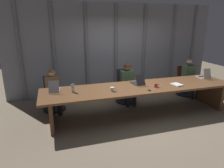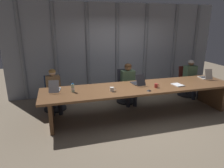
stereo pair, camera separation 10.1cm
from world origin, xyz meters
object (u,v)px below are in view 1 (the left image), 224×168
(person_center, at_px, (190,76))
(conference_mic_middle, at_px, (149,90))
(laptop_left_mid, at_px, (137,82))
(coffee_mug_far, at_px, (156,85))
(laptop_left_end, at_px, (55,89))
(office_chair_left_end, at_px, (54,97))
(person_left_mid, at_px, (128,81))
(coffee_mug_near, at_px, (112,89))
(office_chair_left_mid, at_px, (125,90))
(office_chair_center, at_px, (185,84))
(person_left_end, at_px, (53,89))
(spiral_notepad, at_px, (177,84))
(laptop_center, at_px, (204,76))
(water_bottle_primary, at_px, (73,88))

(person_center, distance_m, conference_mic_middle, 2.36)
(laptop_left_mid, distance_m, coffee_mug_far, 0.50)
(laptop_left_end, relative_size, office_chair_left_end, 0.50)
(laptop_left_mid, bearing_deg, person_left_mid, -3.88)
(coffee_mug_near, xyz_separation_m, coffee_mug_far, (1.12, -0.03, 0.00))
(coffee_mug_far, bearing_deg, person_left_mid, 109.16)
(laptop_left_end, bearing_deg, coffee_mug_near, -99.45)
(office_chair_left_mid, height_order, office_chair_center, office_chair_left_mid)
(office_chair_left_mid, distance_m, person_left_end, 2.09)
(laptop_left_end, bearing_deg, spiral_notepad, -89.88)
(office_chair_center, bearing_deg, office_chair_left_end, -89.16)
(laptop_center, bearing_deg, water_bottle_primary, 98.10)
(office_chair_left_end, height_order, spiral_notepad, office_chair_left_end)
(laptop_left_mid, bearing_deg, coffee_mug_far, -144.03)
(water_bottle_primary, xyz_separation_m, spiral_notepad, (2.62, -0.19, -0.08))
(water_bottle_primary, bearing_deg, coffee_mug_near, -12.18)
(person_left_mid, bearing_deg, office_chair_left_mid, -172.39)
(office_chair_left_end, distance_m, water_bottle_primary, 1.15)
(office_chair_center, height_order, person_center, person_center)
(office_chair_left_mid, bearing_deg, person_left_end, -85.23)
(laptop_left_mid, bearing_deg, person_center, -78.93)
(laptop_left_mid, bearing_deg, office_chair_left_mid, -2.91)
(office_chair_left_end, relative_size, coffee_mug_far, 7.23)
(person_left_mid, height_order, person_center, person_left_mid)
(laptop_left_end, height_order, coffee_mug_far, laptop_left_end)
(person_left_end, relative_size, spiral_notepad, 3.40)
(water_bottle_primary, bearing_deg, office_chair_center, 14.04)
(laptop_left_end, height_order, water_bottle_primary, laptop_left_end)
(laptop_left_end, distance_m, conference_mic_middle, 2.20)
(office_chair_left_mid, bearing_deg, spiral_notepad, 41.57)
(water_bottle_primary, bearing_deg, laptop_left_end, 153.79)
(water_bottle_primary, bearing_deg, conference_mic_middle, -13.20)
(person_left_mid, bearing_deg, office_chair_center, 95.66)
(laptop_left_end, distance_m, water_bottle_primary, 0.45)
(coffee_mug_near, height_order, spiral_notepad, coffee_mug_near)
(office_chair_left_end, relative_size, person_center, 0.78)
(laptop_left_mid, xyz_separation_m, person_left_mid, (-0.01, 0.62, -0.14))
(person_left_mid, relative_size, spiral_notepad, 3.50)
(office_chair_left_mid, distance_m, spiral_notepad, 1.55)
(office_chair_left_end, xyz_separation_m, person_center, (4.20, -0.16, 0.31))
(coffee_mug_far, distance_m, conference_mic_middle, 0.34)
(office_chair_left_mid, xyz_separation_m, spiral_notepad, (0.99, -1.12, 0.40))
(water_bottle_primary, bearing_deg, person_left_end, 119.22)
(person_left_mid, bearing_deg, laptop_left_mid, 2.82)
(office_chair_left_end, bearing_deg, office_chair_center, 84.79)
(office_chair_center, height_order, person_left_mid, person_left_mid)
(coffee_mug_far, bearing_deg, office_chair_center, 33.43)
(office_chair_left_mid, xyz_separation_m, coffee_mug_near, (-0.75, -1.13, 0.44))
(person_left_mid, relative_size, coffee_mug_near, 8.21)
(person_left_end, bearing_deg, water_bottle_primary, 23.55)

